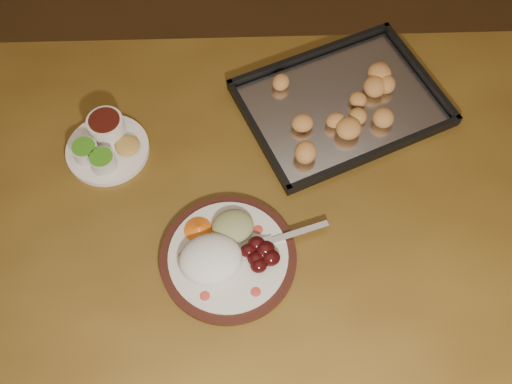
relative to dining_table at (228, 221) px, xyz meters
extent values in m
plane|color=brown|center=(-0.15, -0.03, -0.65)|extent=(4.00, 4.00, 0.00)
cube|color=brown|center=(0.00, 0.00, 0.08)|extent=(1.65, 1.18, 0.04)
cylinder|color=#503418|center=(-0.59, 0.51, -0.30)|extent=(0.07, 0.07, 0.71)
cylinder|color=#503418|center=(0.74, 0.24, -0.30)|extent=(0.07, 0.07, 0.71)
cylinder|color=black|center=(-0.02, -0.13, 0.10)|extent=(0.26, 0.26, 0.02)
cylinder|color=silver|center=(-0.02, -0.13, 0.11)|extent=(0.23, 0.23, 0.01)
ellipsoid|color=#C2392E|center=(-0.08, -0.20, 0.12)|extent=(0.02, 0.02, 0.00)
ellipsoid|color=#C2392E|center=(0.01, -0.21, 0.12)|extent=(0.02, 0.02, 0.00)
ellipsoid|color=#C2392E|center=(0.05, -0.09, 0.12)|extent=(0.02, 0.02, 0.00)
ellipsoid|color=#C2392E|center=(-0.10, -0.11, 0.12)|extent=(0.02, 0.02, 0.00)
ellipsoid|color=white|center=(-0.06, -0.13, 0.13)|extent=(0.12, 0.11, 0.05)
ellipsoid|color=#41090B|center=(0.03, -0.15, 0.13)|extent=(0.03, 0.03, 0.03)
ellipsoid|color=#41090B|center=(0.05, -0.14, 0.13)|extent=(0.03, 0.03, 0.03)
ellipsoid|color=#41090B|center=(0.04, -0.12, 0.13)|extent=(0.03, 0.03, 0.03)
ellipsoid|color=#41090B|center=(0.06, -0.16, 0.13)|extent=(0.03, 0.03, 0.03)
ellipsoid|color=#41090B|center=(0.02, -0.13, 0.13)|extent=(0.03, 0.03, 0.03)
ellipsoid|color=#41090B|center=(0.04, -0.14, 0.13)|extent=(0.03, 0.03, 0.03)
ellipsoid|color=#41090B|center=(0.03, -0.17, 0.13)|extent=(0.03, 0.03, 0.03)
ellipsoid|color=tan|center=(0.00, -0.07, 0.13)|extent=(0.08, 0.08, 0.03)
cone|color=orange|center=(-0.07, -0.06, 0.13)|extent=(0.08, 0.08, 0.03)
cube|color=silver|center=(0.12, -0.11, 0.12)|extent=(0.13, 0.03, 0.00)
cube|color=silver|center=(0.05, -0.12, 0.12)|extent=(0.04, 0.02, 0.00)
cylinder|color=silver|center=(0.03, -0.13, 0.12)|extent=(0.03, 0.01, 0.00)
cylinder|color=silver|center=(0.03, -0.12, 0.12)|extent=(0.03, 0.01, 0.00)
cylinder|color=silver|center=(0.03, -0.12, 0.12)|extent=(0.03, 0.01, 0.00)
cylinder|color=silver|center=(0.03, -0.11, 0.12)|extent=(0.03, 0.01, 0.00)
cylinder|color=white|center=(-0.22, 0.18, 0.10)|extent=(0.18, 0.18, 0.01)
cylinder|color=silver|center=(-0.27, 0.17, 0.13)|extent=(0.06, 0.06, 0.03)
cylinder|color=#418D1C|center=(-0.27, 0.17, 0.14)|extent=(0.05, 0.05, 0.00)
cylinder|color=silver|center=(-0.23, 0.13, 0.13)|extent=(0.06, 0.06, 0.03)
cylinder|color=#418D1C|center=(-0.23, 0.13, 0.14)|extent=(0.05, 0.05, 0.00)
cylinder|color=white|center=(-0.22, 0.22, 0.13)|extent=(0.08, 0.08, 0.04)
cylinder|color=#3E110B|center=(-0.22, 0.22, 0.15)|extent=(0.07, 0.07, 0.00)
ellipsoid|color=gold|center=(-0.18, 0.17, 0.12)|extent=(0.05, 0.05, 0.02)
cube|color=black|center=(0.30, 0.18, 0.10)|extent=(0.48, 0.39, 0.01)
cube|color=black|center=(0.27, 0.33, 0.11)|extent=(0.42, 0.10, 0.02)
cube|color=black|center=(0.33, 0.03, 0.11)|extent=(0.42, 0.10, 0.02)
cube|color=black|center=(0.50, 0.22, 0.11)|extent=(0.08, 0.31, 0.02)
cube|color=black|center=(0.10, 0.14, 0.11)|extent=(0.08, 0.31, 0.02)
cube|color=silver|center=(0.30, 0.18, 0.11)|extent=(0.45, 0.36, 0.00)
ellipsoid|color=#DE8F4D|center=(0.35, 0.19, 0.12)|extent=(0.05, 0.04, 0.03)
ellipsoid|color=#DE8F4D|center=(0.39, 0.23, 0.12)|extent=(0.06, 0.06, 0.03)
ellipsoid|color=#DE8F4D|center=(0.32, 0.27, 0.12)|extent=(0.06, 0.06, 0.03)
ellipsoid|color=#DE8F4D|center=(0.29, 0.23, 0.12)|extent=(0.04, 0.05, 0.03)
ellipsoid|color=#DE8F4D|center=(0.24, 0.24, 0.12)|extent=(0.06, 0.06, 0.03)
ellipsoid|color=#DE8F4D|center=(0.25, 0.19, 0.12)|extent=(0.06, 0.06, 0.03)
ellipsoid|color=#DE8F4D|center=(0.19, 0.15, 0.12)|extent=(0.05, 0.04, 0.03)
ellipsoid|color=#DE8F4D|center=(0.25, 0.12, 0.12)|extent=(0.06, 0.06, 0.03)
ellipsoid|color=#DE8F4D|center=(0.25, 0.12, 0.12)|extent=(0.06, 0.06, 0.03)
ellipsoid|color=#DE8F4D|center=(0.32, 0.10, 0.12)|extent=(0.04, 0.05, 0.03)
ellipsoid|color=#DE8F4D|center=(0.33, 0.15, 0.12)|extent=(0.06, 0.06, 0.03)
ellipsoid|color=#DE8F4D|center=(0.40, 0.17, 0.12)|extent=(0.06, 0.06, 0.03)
camera|label=1|loc=(-0.06, -0.55, 1.13)|focal=40.00mm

